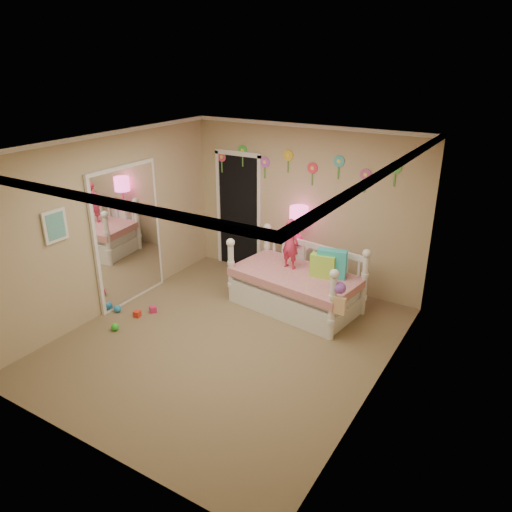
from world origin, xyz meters
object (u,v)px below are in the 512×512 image
Objects in this scene: child at (290,243)px; nightstand at (297,265)px; daybed at (296,276)px; table_lamp at (299,220)px.

child reaches higher than nightstand.
daybed is 2.43× the size of child.
daybed is 1.00m from table_lamp.
nightstand is at bearing -68.02° from child.
nightstand is (-0.17, 0.60, -0.61)m from child.
table_lamp is (0.00, 0.00, 0.78)m from nightstand.
table_lamp is (-0.17, 0.60, 0.17)m from child.
daybed is 2.71× the size of nightstand.
child is 1.20× the size of table_lamp.
table_lamp reaches higher than nightstand.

